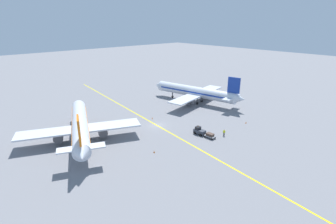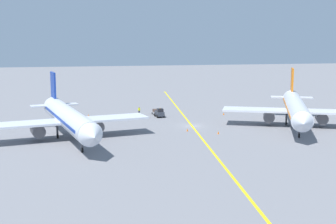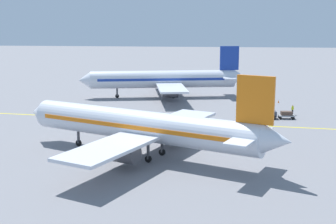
{
  "view_description": "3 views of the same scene",
  "coord_description": "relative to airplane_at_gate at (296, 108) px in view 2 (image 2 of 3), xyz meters",
  "views": [
    {
      "loc": [
        -42.25,
        -51.53,
        27.34
      ],
      "look_at": [
        3.55,
        -0.56,
        3.24
      ],
      "focal_mm": 28.0,
      "sensor_mm": 36.0,
      "label": 1
    },
    {
      "loc": [
        23.34,
        87.52,
        17.22
      ],
      "look_at": [
        5.59,
        3.6,
        3.55
      ],
      "focal_mm": 50.0,
      "sensor_mm": 36.0,
      "label": 2
    },
    {
      "loc": [
        -72.66,
        -3.43,
        16.33
      ],
      "look_at": [
        -3.25,
        3.94,
        2.29
      ],
      "focal_mm": 50.0,
      "sensor_mm": 36.0,
      "label": 3
    }
  ],
  "objects": [
    {
      "name": "baggage_tug_dark",
      "position": [
        23.66,
        -16.73,
        -2.81
      ],
      "size": [
        1.92,
        3.09,
        2.11
      ],
      "color": "#333842",
      "rests_on": "ground"
    },
    {
      "name": "apron_yellow_centreline",
      "position": [
        19.4,
        -5.1,
        -3.71
      ],
      "size": [
        13.67,
        119.31,
        0.01
      ],
      "primitive_type": "cube",
      "rotation": [
        0.0,
        0.0,
        -0.11
      ],
      "color": "yellow",
      "rests_on": "ground"
    },
    {
      "name": "traffic_cone_near_nose",
      "position": [
        21.58,
        -0.26,
        -3.43
      ],
      "size": [
        0.32,
        0.32,
        0.55
      ],
      "primitive_type": "cone",
      "color": "orange",
      "rests_on": "ground"
    },
    {
      "name": "traffic_cone_by_wingtip",
      "position": [
        38.89,
        -20.6,
        -3.43
      ],
      "size": [
        0.32,
        0.32,
        0.55
      ],
      "primitive_type": "cone",
      "color": "orange",
      "rests_on": "ground"
    },
    {
      "name": "traffic_cone_mid_apron",
      "position": [
        8.91,
        -16.74,
        -3.43
      ],
      "size": [
        0.32,
        0.32,
        0.55
      ],
      "primitive_type": "cone",
      "color": "orange",
      "rests_on": "ground"
    },
    {
      "name": "traffic_cone_far_edge",
      "position": [
        16.72,
        3.33,
        -3.43
      ],
      "size": [
        0.32,
        0.32,
        0.55
      ],
      "primitive_type": "cone",
      "color": "orange",
      "rests_on": "ground"
    },
    {
      "name": "baggage_cart_trailing",
      "position": [
        23.88,
        -20.02,
        -2.95
      ],
      "size": [
        1.57,
        2.69,
        1.24
      ],
      "color": "gray",
      "rests_on": "ground"
    },
    {
      "name": "ground_crew_worker",
      "position": [
        27.46,
        -21.54,
        -2.8
      ],
      "size": [
        0.44,
        0.44,
        1.68
      ],
      "color": "#23232D",
      "rests_on": "ground"
    },
    {
      "name": "ground_plane",
      "position": [
        19.4,
        -5.1,
        -3.71
      ],
      "size": [
        400.0,
        400.0,
        0.0
      ],
      "primitive_type": "plane",
      "color": "slate"
    },
    {
      "name": "airplane_adjacent_stand",
      "position": [
        43.19,
        2.32,
        0.0
      ],
      "size": [
        28.48,
        35.34,
        10.6
      ],
      "color": "silver",
      "rests_on": "ground"
    },
    {
      "name": "airplane_at_gate",
      "position": [
        0.0,
        0.0,
        0.0
      ],
      "size": [
        27.79,
        33.83,
        10.6
      ],
      "color": "silver",
      "rests_on": "ground"
    }
  ]
}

